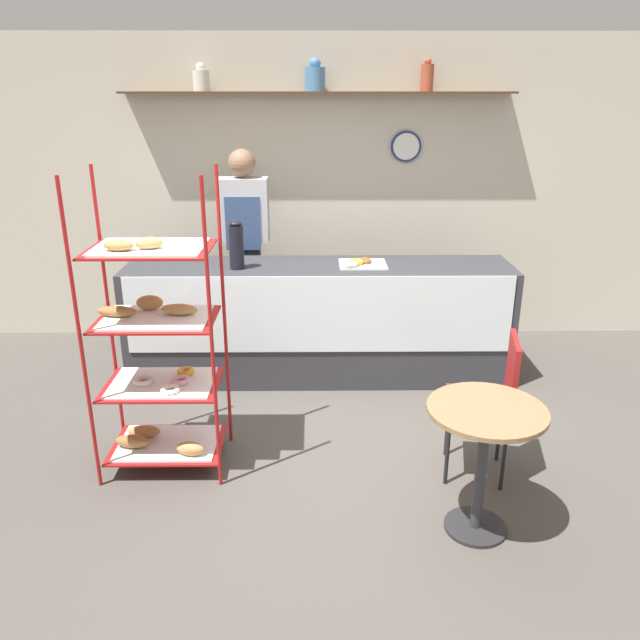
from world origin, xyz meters
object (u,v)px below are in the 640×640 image
object	(u,v)px
cafe_table	(484,441)
coffee_carafe	(236,245)
pastry_rack	(157,352)
cafe_chair	(494,392)
person_worker	(245,244)
donut_tray_counter	(359,263)

from	to	relation	value
cafe_table	coffee_carafe	xyz separation A→B (m)	(-1.46, 1.88, 0.58)
pastry_rack	cafe_table	bearing A→B (deg)	-20.30
cafe_chair	coffee_carafe	world-z (taller)	coffee_carafe
cafe_chair	coffee_carafe	xyz separation A→B (m)	(-1.65, 1.35, 0.57)
person_worker	donut_tray_counter	size ratio (longest dim) A/B	4.84
person_worker	cafe_table	size ratio (longest dim) A/B	2.43
person_worker	cafe_table	bearing A→B (deg)	-59.82
cafe_table	coffee_carafe	size ratio (longest dim) A/B	1.96
coffee_carafe	cafe_chair	bearing A→B (deg)	-39.34
person_worker	cafe_chair	bearing A→B (deg)	-50.26
cafe_table	coffee_carafe	world-z (taller)	coffee_carafe
pastry_rack	coffee_carafe	xyz separation A→B (m)	(0.35, 1.21, 0.37)
pastry_rack	cafe_table	distance (m)	1.94
pastry_rack	cafe_table	xyz separation A→B (m)	(1.81, -0.67, -0.22)
coffee_carafe	cafe_table	bearing A→B (deg)	-52.16
cafe_chair	cafe_table	bearing A→B (deg)	-8.65
coffee_carafe	donut_tray_counter	xyz separation A→B (m)	(0.94, 0.08, -0.16)
person_worker	coffee_carafe	xyz separation A→B (m)	(0.00, -0.64, 0.14)
coffee_carafe	donut_tray_counter	distance (m)	0.96
cafe_table	cafe_chair	world-z (taller)	cafe_chair
cafe_chair	donut_tray_counter	world-z (taller)	donut_tray_counter
donut_tray_counter	cafe_chair	bearing A→B (deg)	-63.63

